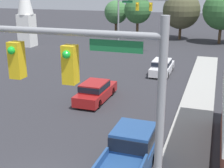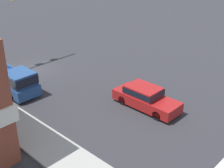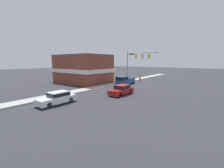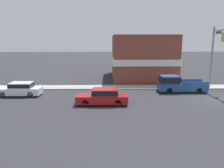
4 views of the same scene
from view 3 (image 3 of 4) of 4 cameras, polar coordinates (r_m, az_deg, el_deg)
The scene contains 8 objects.
ground_plane at distance 34.88m, azimuth 11.65°, elevation -0.21°, with size 200.00×200.00×0.00m, color #2D2D33.
sidewalk_curb at distance 37.64m, azimuth 3.81°, elevation 0.70°, with size 2.40×60.00×0.14m.
near_signal_assembly at distance 37.74m, azimuth 9.36°, elevation 9.29°, with size 8.03×0.49×7.78m.
car_lead at distance 24.00m, azimuth 3.68°, elevation -2.12°, with size 1.82×4.89×1.53m.
car_oncoming at distance 19.94m, azimuth -20.09°, elevation -4.89°, with size 1.77×4.78×1.51m.
pickup_truck_parked at distance 33.97m, azimuth 4.64°, elevation 1.33°, with size 1.96×5.59×1.96m.
construction_barrel at distance 42.15m, azimuth 10.61°, elevation 2.05°, with size 0.56×0.56×1.04m.
corner_brick_building at distance 38.22m, azimuth -10.99°, elevation 5.66°, with size 12.79×9.46×6.85m.
Camera 3 is at (-14.76, 31.17, 5.27)m, focal length 24.00 mm.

